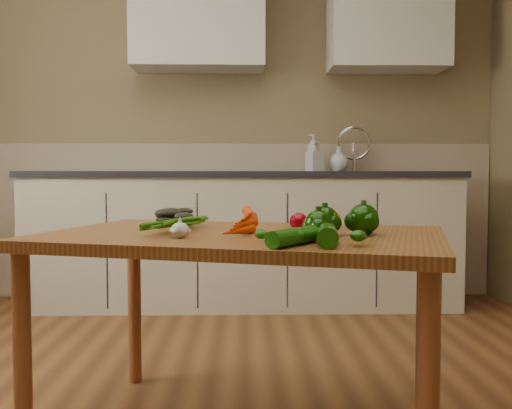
{
  "coord_description": "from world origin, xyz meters",
  "views": [
    {
      "loc": [
        0.21,
        -1.63,
        0.88
      ],
      "look_at": [
        0.25,
        0.49,
        0.77
      ],
      "focal_mm": 40.0,
      "sensor_mm": 36.0,
      "label": 1
    }
  ],
  "objects_px": {
    "pepper_a": "(325,221)",
    "pepper_c": "(318,225)",
    "soap_bottle_b": "(314,157)",
    "tomato_a": "(299,221)",
    "garlic_bulb": "(180,230)",
    "zucchini_a": "(328,235)",
    "zucchini_b": "(294,237)",
    "soap_bottle_a": "(314,153)",
    "pepper_b": "(363,220)",
    "carrot_bunch": "(223,223)",
    "tomato_c": "(361,222)",
    "leafy_greens": "(174,213)",
    "soap_bottle_c": "(339,159)",
    "table": "(243,255)",
    "tomato_b": "(330,220)"
  },
  "relations": [
    {
      "from": "pepper_a",
      "to": "pepper_c",
      "type": "bearing_deg",
      "value": -110.75
    },
    {
      "from": "soap_bottle_b",
      "to": "tomato_a",
      "type": "xyz_separation_m",
      "value": [
        -0.3,
        -1.95,
        -0.29
      ]
    },
    {
      "from": "garlic_bulb",
      "to": "pepper_c",
      "type": "distance_m",
      "value": 0.42
    },
    {
      "from": "tomato_a",
      "to": "zucchini_a",
      "type": "xyz_separation_m",
      "value": [
        0.03,
        -0.44,
        -0.0
      ]
    },
    {
      "from": "soap_bottle_b",
      "to": "zucchini_b",
      "type": "xyz_separation_m",
      "value": [
        -0.35,
        -2.38,
        -0.29
      ]
    },
    {
      "from": "soap_bottle_a",
      "to": "soap_bottle_b",
      "type": "distance_m",
      "value": 0.06
    },
    {
      "from": "pepper_b",
      "to": "soap_bottle_b",
      "type": "bearing_deg",
      "value": 87.08
    },
    {
      "from": "soap_bottle_b",
      "to": "carrot_bunch",
      "type": "xyz_separation_m",
      "value": [
        -0.56,
        -2.04,
        -0.28
      ]
    },
    {
      "from": "tomato_c",
      "to": "zucchini_a",
      "type": "height_order",
      "value": "tomato_c"
    },
    {
      "from": "soap_bottle_a",
      "to": "pepper_a",
      "type": "bearing_deg",
      "value": 39.78
    },
    {
      "from": "leafy_greens",
      "to": "zucchini_a",
      "type": "xyz_separation_m",
      "value": [
        0.49,
        -0.64,
        -0.02
      ]
    },
    {
      "from": "soap_bottle_c",
      "to": "pepper_c",
      "type": "xyz_separation_m",
      "value": [
        -0.44,
        -2.27,
        -0.26
      ]
    },
    {
      "from": "tomato_a",
      "to": "tomato_c",
      "type": "height_order",
      "value": "tomato_c"
    },
    {
      "from": "carrot_bunch",
      "to": "tomato_c",
      "type": "distance_m",
      "value": 0.47
    },
    {
      "from": "table",
      "to": "pepper_c",
      "type": "distance_m",
      "value": 0.31
    },
    {
      "from": "soap_bottle_b",
      "to": "garlic_bulb",
      "type": "distance_m",
      "value": 2.32
    },
    {
      "from": "leafy_greens",
      "to": "zucchini_b",
      "type": "xyz_separation_m",
      "value": [
        0.4,
        -0.63,
        -0.02
      ]
    },
    {
      "from": "soap_bottle_a",
      "to": "soap_bottle_c",
      "type": "xyz_separation_m",
      "value": [
        0.18,
        -0.0,
        -0.04
      ]
    },
    {
      "from": "garlic_bulb",
      "to": "pepper_a",
      "type": "distance_m",
      "value": 0.45
    },
    {
      "from": "pepper_c",
      "to": "soap_bottle_c",
      "type": "bearing_deg",
      "value": 79.0
    },
    {
      "from": "soap_bottle_a",
      "to": "pepper_a",
      "type": "distance_m",
      "value": 2.22
    },
    {
      "from": "pepper_b",
      "to": "zucchini_a",
      "type": "height_order",
      "value": "pepper_b"
    },
    {
      "from": "pepper_a",
      "to": "tomato_a",
      "type": "xyz_separation_m",
      "value": [
        -0.06,
        0.19,
        -0.02
      ]
    },
    {
      "from": "soap_bottle_a",
      "to": "zucchini_b",
      "type": "relative_size",
      "value": 1.22
    },
    {
      "from": "garlic_bulb",
      "to": "pepper_a",
      "type": "relative_size",
      "value": 0.62
    },
    {
      "from": "leafy_greens",
      "to": "soap_bottle_a",
      "type": "bearing_deg",
      "value": 67.39
    },
    {
      "from": "tomato_a",
      "to": "tomato_c",
      "type": "relative_size",
      "value": 0.98
    },
    {
      "from": "carrot_bunch",
      "to": "pepper_a",
      "type": "height_order",
      "value": "pepper_a"
    },
    {
      "from": "tomato_b",
      "to": "zucchini_b",
      "type": "xyz_separation_m",
      "value": [
        -0.16,
        -0.42,
        -0.01
      ]
    },
    {
      "from": "tomato_a",
      "to": "zucchini_a",
      "type": "distance_m",
      "value": 0.45
    },
    {
      "from": "tomato_a",
      "to": "pepper_b",
      "type": "bearing_deg",
      "value": -42.7
    },
    {
      "from": "table",
      "to": "zucchini_b",
      "type": "distance_m",
      "value": 0.38
    },
    {
      "from": "pepper_c",
      "to": "zucchini_a",
      "type": "height_order",
      "value": "pepper_c"
    },
    {
      "from": "tomato_a",
      "to": "tomato_b",
      "type": "height_order",
      "value": "tomato_b"
    },
    {
      "from": "tomato_b",
      "to": "zucchini_b",
      "type": "distance_m",
      "value": 0.45
    },
    {
      "from": "soap_bottle_b",
      "to": "pepper_a",
      "type": "distance_m",
      "value": 2.16
    },
    {
      "from": "pepper_a",
      "to": "carrot_bunch",
      "type": "bearing_deg",
      "value": 163.74
    },
    {
      "from": "leafy_greens",
      "to": "pepper_a",
      "type": "height_order",
      "value": "leafy_greens"
    },
    {
      "from": "table",
      "to": "garlic_bulb",
      "type": "bearing_deg",
      "value": -122.84
    },
    {
      "from": "pepper_b",
      "to": "tomato_b",
      "type": "xyz_separation_m",
      "value": [
        -0.08,
        0.16,
        -0.01
      ]
    },
    {
      "from": "soap_bottle_a",
      "to": "zucchini_a",
      "type": "xyz_separation_m",
      "value": [
        -0.26,
        -2.45,
        -0.32
      ]
    },
    {
      "from": "garlic_bulb",
      "to": "pepper_a",
      "type": "xyz_separation_m",
      "value": [
        0.45,
        0.06,
        0.02
      ]
    },
    {
      "from": "table",
      "to": "zucchini_b",
      "type": "bearing_deg",
      "value": -51.15
    },
    {
      "from": "tomato_a",
      "to": "soap_bottle_b",
      "type": "bearing_deg",
      "value": 81.34
    },
    {
      "from": "tomato_c",
      "to": "pepper_c",
      "type": "bearing_deg",
      "value": -128.2
    },
    {
      "from": "soap_bottle_b",
      "to": "zucchini_a",
      "type": "relative_size",
      "value": 1.24
    },
    {
      "from": "soap_bottle_a",
      "to": "carrot_bunch",
      "type": "height_order",
      "value": "soap_bottle_a"
    },
    {
      "from": "tomato_a",
      "to": "zucchini_b",
      "type": "relative_size",
      "value": 0.3
    },
    {
      "from": "carrot_bunch",
      "to": "garlic_bulb",
      "type": "bearing_deg",
      "value": -110.76
    },
    {
      "from": "soap_bottle_a",
      "to": "pepper_c",
      "type": "xyz_separation_m",
      "value": [
        -0.26,
        -2.27,
        -0.3
      ]
    }
  ]
}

